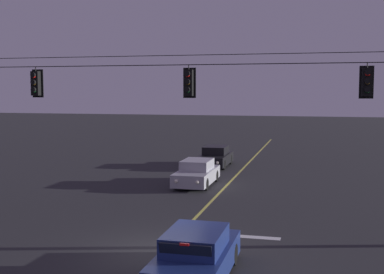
{
  "coord_description": "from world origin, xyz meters",
  "views": [
    {
      "loc": [
        4.77,
        -15.0,
        5.18
      ],
      "look_at": [
        0.0,
        4.15,
        3.37
      ],
      "focal_mm": 47.37,
      "sensor_mm": 36.0,
      "label": 1
    }
  ],
  "objects_px": {
    "traffic_light_centre": "(367,82)",
    "car_oncoming_trailing": "(216,157)",
    "car_oncoming_lead": "(197,173)",
    "traffic_light_left_inner": "(189,83)",
    "traffic_light_leftmost": "(36,83)",
    "car_waiting_near_lane": "(196,256)"
  },
  "relations": [
    {
      "from": "traffic_light_centre",
      "to": "car_oncoming_trailing",
      "type": "height_order",
      "value": "traffic_light_centre"
    },
    {
      "from": "traffic_light_centre",
      "to": "car_oncoming_lead",
      "type": "relative_size",
      "value": 0.28
    },
    {
      "from": "traffic_light_centre",
      "to": "car_oncoming_lead",
      "type": "bearing_deg",
      "value": 132.7
    },
    {
      "from": "car_oncoming_trailing",
      "to": "traffic_light_left_inner",
      "type": "bearing_deg",
      "value": -82.36
    },
    {
      "from": "traffic_light_left_inner",
      "to": "car_oncoming_lead",
      "type": "height_order",
      "value": "traffic_light_left_inner"
    },
    {
      "from": "car_oncoming_lead",
      "to": "traffic_light_leftmost",
      "type": "bearing_deg",
      "value": -117.6
    },
    {
      "from": "traffic_light_left_inner",
      "to": "traffic_light_centre",
      "type": "distance_m",
      "value": 6.24
    },
    {
      "from": "traffic_light_centre",
      "to": "car_waiting_near_lane",
      "type": "bearing_deg",
      "value": -133.91
    },
    {
      "from": "traffic_light_leftmost",
      "to": "car_oncoming_lead",
      "type": "height_order",
      "value": "traffic_light_leftmost"
    },
    {
      "from": "traffic_light_leftmost",
      "to": "car_oncoming_trailing",
      "type": "xyz_separation_m",
      "value": [
        4.18,
        15.73,
        -4.83
      ]
    },
    {
      "from": "traffic_light_centre",
      "to": "car_waiting_near_lane",
      "type": "xyz_separation_m",
      "value": [
        -4.76,
        -4.94,
        -4.83
      ]
    },
    {
      "from": "traffic_light_leftmost",
      "to": "traffic_light_left_inner",
      "type": "distance_m",
      "value": 6.29
    },
    {
      "from": "car_waiting_near_lane",
      "to": "car_oncoming_lead",
      "type": "height_order",
      "value": "same"
    },
    {
      "from": "traffic_light_leftmost",
      "to": "car_waiting_near_lane",
      "type": "xyz_separation_m",
      "value": [
        7.76,
        -4.94,
        -4.83
      ]
    },
    {
      "from": "traffic_light_leftmost",
      "to": "car_waiting_near_lane",
      "type": "relative_size",
      "value": 0.28
    },
    {
      "from": "traffic_light_left_inner",
      "to": "traffic_light_centre",
      "type": "bearing_deg",
      "value": 0.0
    },
    {
      "from": "traffic_light_leftmost",
      "to": "traffic_light_left_inner",
      "type": "xyz_separation_m",
      "value": [
        6.29,
        0.0,
        0.0
      ]
    },
    {
      "from": "car_waiting_near_lane",
      "to": "car_oncoming_trailing",
      "type": "bearing_deg",
      "value": 99.85
    },
    {
      "from": "car_oncoming_lead",
      "to": "traffic_light_left_inner",
      "type": "bearing_deg",
      "value": -78.55
    },
    {
      "from": "car_oncoming_trailing",
      "to": "traffic_light_leftmost",
      "type": "bearing_deg",
      "value": -104.86
    },
    {
      "from": "car_oncoming_lead",
      "to": "car_waiting_near_lane",
      "type": "bearing_deg",
      "value": -76.63
    },
    {
      "from": "traffic_light_centre",
      "to": "car_oncoming_trailing",
      "type": "bearing_deg",
      "value": 117.95
    }
  ]
}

